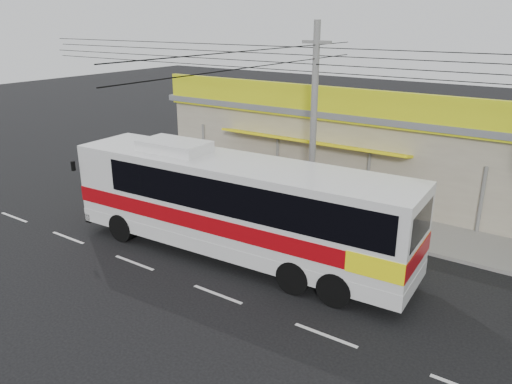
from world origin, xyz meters
TOP-DOWN VIEW (x-y plane):
  - ground at (0.00, 0.00)m, footprint 120.00×120.00m
  - sidewalk at (0.00, 6.00)m, footprint 30.00×3.20m
  - lane_markings at (0.00, -2.50)m, footprint 50.00×0.12m
  - storefront_building at (-0.01, 11.54)m, footprint 22.60×9.20m
  - coach_bus at (-0.99, 0.16)m, footprint 13.74×3.54m
  - motorbike_red at (-5.32, 6.17)m, footprint 2.15×1.59m
  - motorbike_dark at (-11.36, 7.03)m, footprint 1.99×0.87m
  - utility_pole at (-0.60, 4.97)m, footprint 34.00×14.00m

SIDE VIEW (x-z plane):
  - ground at x=0.00m, z-range 0.00..0.00m
  - lane_markings at x=0.00m, z-range -0.01..0.01m
  - sidewalk at x=0.00m, z-range 0.00..0.15m
  - motorbike_red at x=-5.32m, z-range 0.15..1.23m
  - motorbike_dark at x=-11.36m, z-range 0.15..1.31m
  - coach_bus at x=-0.99m, z-range 0.15..4.34m
  - storefront_building at x=-0.01m, z-range -0.55..5.15m
  - utility_pole at x=-0.60m, z-range 2.80..11.44m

